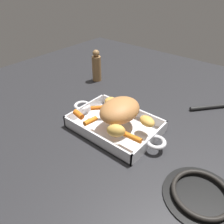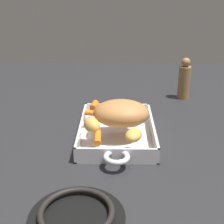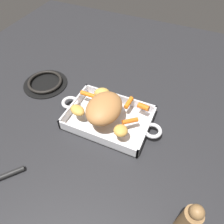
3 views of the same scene
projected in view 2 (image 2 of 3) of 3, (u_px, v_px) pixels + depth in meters
name	position (u px, v px, depth m)	size (l,w,h in m)	color
ground_plane	(118.00, 136.00, 0.91)	(1.70, 1.70, 0.00)	#232326
roasting_dish	(118.00, 132.00, 0.90)	(0.39, 0.21, 0.04)	silver
pork_roast	(122.00, 113.00, 0.87)	(0.16, 0.12, 0.07)	#B07440
baby_carrot_center_right	(120.00, 109.00, 0.97)	(0.02, 0.02, 0.06)	orange
baby_carrot_northeast	(98.00, 137.00, 0.79)	(0.02, 0.02, 0.07)	orange
baby_carrot_long	(95.00, 106.00, 0.99)	(0.02, 0.02, 0.04)	orange
baby_carrot_southwest	(94.00, 113.00, 0.93)	(0.02, 0.02, 0.05)	orange
potato_golden_large	(134.00, 135.00, 0.79)	(0.06, 0.04, 0.03)	gold
potato_whole	(138.00, 109.00, 0.95)	(0.05, 0.05, 0.03)	gold
potato_halved	(93.00, 125.00, 0.83)	(0.06, 0.04, 0.04)	gold
stove_burner_rear	(78.00, 214.00, 0.60)	(0.19, 0.19, 0.02)	black
pepper_mill	(185.00, 80.00, 1.17)	(0.04, 0.04, 0.16)	olive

